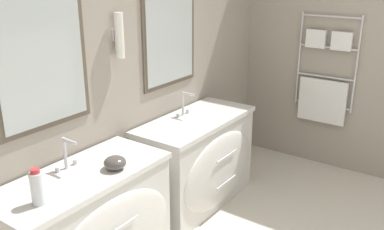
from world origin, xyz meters
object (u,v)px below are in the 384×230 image
vanity_left (90,230)px  toiletry_bottle (37,188)px  amenity_bowl (115,163)px  vanity_right (199,162)px

vanity_left → toiletry_bottle: size_ratio=5.54×
toiletry_bottle → amenity_bowl: (0.55, -0.04, -0.06)m
vanity_left → toiletry_bottle: 0.62m
vanity_left → vanity_right: (1.27, 0.00, 0.00)m
vanity_left → toiletry_bottle: toiletry_bottle is taller
vanity_left → vanity_right: size_ratio=1.00×
vanity_right → toiletry_bottle: size_ratio=5.54×
toiletry_bottle → vanity_right: bearing=1.9°
vanity_right → amenity_bowl: (-1.09, -0.09, 0.44)m
vanity_right → amenity_bowl: size_ratio=8.09×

